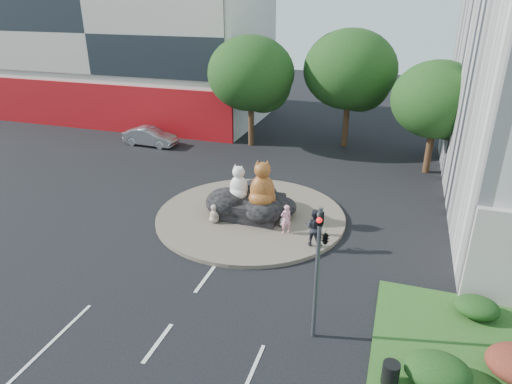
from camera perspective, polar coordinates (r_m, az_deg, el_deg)
ground at (r=16.85m, az=-12.16°, el=-17.97°), size 120.00×120.00×0.00m
roundabout_island at (r=24.37m, az=-0.67°, el=-3.00°), size 10.00×10.00×0.20m
rock_plinth at (r=24.12m, az=-0.68°, el=-1.83°), size 3.20×2.60×0.90m
shophouse_block at (r=46.18m, az=-15.58°, el=16.88°), size 25.20×12.30×17.40m
tree_left at (r=34.93m, az=-0.50°, el=14.17°), size 6.46×6.46×8.27m
tree_mid at (r=35.32m, az=11.77°, el=14.31°), size 6.84×6.84×8.76m
tree_right at (r=31.40m, az=21.75°, el=10.27°), size 5.70×5.70×7.30m
hedge_near_green at (r=15.78m, az=21.75°, el=-20.07°), size 2.00×1.60×0.90m
hedge_back_green at (r=19.02m, az=25.88°, el=-12.84°), size 1.60×1.28×0.72m
traffic_light at (r=14.76m, az=8.19°, el=-6.82°), size 0.44×1.24×5.00m
cat_white at (r=23.67m, az=-2.18°, el=1.32°), size 1.25×1.12×1.88m
cat_tabby at (r=22.84m, az=0.80°, el=1.19°), size 1.73×1.59×2.40m
kitten_calico at (r=23.42m, az=-5.21°, el=-2.59°), size 0.81×0.80×1.03m
kitten_white at (r=23.03m, az=3.44°, el=-3.41°), size 0.59×0.58×0.74m
pedestrian_pink at (r=22.21m, az=3.77°, el=-3.38°), size 0.66×0.63×1.51m
pedestrian_dark at (r=21.23m, az=7.25°, el=-4.41°), size 0.96×0.79×1.83m
parked_car at (r=36.76m, az=-13.08°, el=6.76°), size 4.30×1.64×1.40m
litter_bin at (r=15.37m, az=16.47°, el=-20.92°), size 0.68×0.68×0.75m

